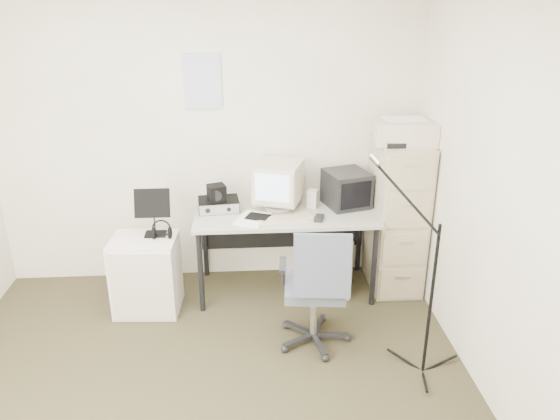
{
  "coord_description": "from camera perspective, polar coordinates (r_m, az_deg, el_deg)",
  "views": [
    {
      "loc": [
        0.3,
        -2.72,
        2.44
      ],
      "look_at": [
        0.55,
        0.95,
        0.95
      ],
      "focal_mm": 35.0,
      "sensor_mm": 36.0,
      "label": 1
    }
  ],
  "objects": [
    {
      "name": "floor",
      "position": [
        3.67,
        -8.06,
        -20.01
      ],
      "size": [
        3.6,
        3.6,
        0.01
      ],
      "primitive_type": "cube",
      "color": "#342F1A",
      "rests_on": "ground"
    },
    {
      "name": "wall_back",
      "position": [
        4.68,
        -7.51,
        7.15
      ],
      "size": [
        3.6,
        0.02,
        2.5
      ],
      "primitive_type": "cube",
      "color": "white",
      "rests_on": "ground"
    },
    {
      "name": "wall_right",
      "position": [
        3.33,
        23.24,
        -0.8
      ],
      "size": [
        0.02,
        3.6,
        2.5
      ],
      "primitive_type": "cube",
      "color": "white",
      "rests_on": "ground"
    },
    {
      "name": "wall_calendar",
      "position": [
        4.57,
        -8.09,
        13.17
      ],
      "size": [
        0.3,
        0.02,
        0.44
      ],
      "primitive_type": "cube",
      "color": "white",
      "rests_on": "wall_back"
    },
    {
      "name": "filing_cabinet",
      "position": [
        4.74,
        12.07,
        -0.63
      ],
      "size": [
        0.4,
        0.6,
        1.3
      ],
      "primitive_type": "cube",
      "color": "beige",
      "rests_on": "floor"
    },
    {
      "name": "printer",
      "position": [
        4.48,
        12.96,
        7.96
      ],
      "size": [
        0.51,
        0.38,
        0.18
      ],
      "primitive_type": "cube",
      "rotation": [
        0.0,
        0.0,
        -0.13
      ],
      "color": "beige",
      "rests_on": "filing_cabinet"
    },
    {
      "name": "desk",
      "position": [
        4.67,
        0.56,
        -4.33
      ],
      "size": [
        1.5,
        0.7,
        0.73
      ],
      "primitive_type": "cube",
      "color": "#B6B39C",
      "rests_on": "floor"
    },
    {
      "name": "crt_monitor",
      "position": [
        4.53,
        -0.14,
        2.57
      ],
      "size": [
        0.46,
        0.47,
        0.4
      ],
      "primitive_type": "cube",
      "rotation": [
        0.0,
        0.0,
        -0.33
      ],
      "color": "beige",
      "rests_on": "desk"
    },
    {
      "name": "crt_tv",
      "position": [
        4.64,
        6.93,
        2.24
      ],
      "size": [
        0.41,
        0.43,
        0.3
      ],
      "primitive_type": "cube",
      "rotation": [
        0.0,
        0.0,
        0.29
      ],
      "color": "black",
      "rests_on": "desk"
    },
    {
      "name": "desk_speaker",
      "position": [
        4.6,
        3.44,
        1.19
      ],
      "size": [
        0.11,
        0.11,
        0.15
      ],
      "primitive_type": "cube",
      "rotation": [
        0.0,
        0.0,
        -0.42
      ],
      "color": "beige",
      "rests_on": "desk"
    },
    {
      "name": "keyboard",
      "position": [
        4.34,
        0.49,
        -0.99
      ],
      "size": [
        0.47,
        0.28,
        0.02
      ],
      "primitive_type": "cube",
      "rotation": [
        0.0,
        0.0,
        0.3
      ],
      "color": "beige",
      "rests_on": "desk"
    },
    {
      "name": "mouse",
      "position": [
        4.36,
        4.11,
        -0.85
      ],
      "size": [
        0.1,
        0.13,
        0.03
      ],
      "primitive_type": "cube",
      "rotation": [
        0.0,
        0.0,
        -0.32
      ],
      "color": "black",
      "rests_on": "desk"
    },
    {
      "name": "radio_receiver",
      "position": [
        4.57,
        -6.43,
        0.58
      ],
      "size": [
        0.35,
        0.27,
        0.09
      ],
      "primitive_type": "cube",
      "rotation": [
        0.0,
        0.0,
        0.1
      ],
      "color": "black",
      "rests_on": "desk"
    },
    {
      "name": "radio_speaker",
      "position": [
        4.49,
        -6.64,
        1.78
      ],
      "size": [
        0.17,
        0.17,
        0.14
      ],
      "primitive_type": "cube",
      "rotation": [
        0.0,
        0.0,
        0.33
      ],
      "color": "black",
      "rests_on": "radio_receiver"
    },
    {
      "name": "papers",
      "position": [
        4.36,
        -2.85,
        -0.9
      ],
      "size": [
        0.32,
        0.36,
        0.02
      ],
      "primitive_type": "cube",
      "rotation": [
        0.0,
        0.0,
        -0.4
      ],
      "color": "white",
      "rests_on": "desk"
    },
    {
      "name": "pc_tower",
      "position": [
        4.79,
        6.46,
        -6.19
      ],
      "size": [
        0.27,
        0.43,
        0.37
      ],
      "primitive_type": "cube",
      "rotation": [
        0.0,
        0.0,
        -0.25
      ],
      "color": "beige",
      "rests_on": "floor"
    },
    {
      "name": "office_chair",
      "position": [
        3.95,
        3.63,
        -7.79
      ],
      "size": [
        0.6,
        0.6,
        0.95
      ],
      "primitive_type": "cube",
      "rotation": [
        0.0,
        0.0,
        -0.1
      ],
      "color": "#3C404A",
      "rests_on": "floor"
    },
    {
      "name": "side_cart",
      "position": [
        4.54,
        -13.78,
        -6.56
      ],
      "size": [
        0.53,
        0.44,
        0.63
      ],
      "primitive_type": "cube",
      "rotation": [
        0.0,
        0.0,
        -0.06
      ],
      "color": "silver",
      "rests_on": "floor"
    },
    {
      "name": "music_stand",
      "position": [
        4.38,
        -13.08,
        -0.15
      ],
      "size": [
        0.28,
        0.17,
        0.4
      ],
      "primitive_type": "cube",
      "rotation": [
        0.0,
        0.0,
        -0.08
      ],
      "color": "black",
      "rests_on": "side_cart"
    },
    {
      "name": "headphones",
      "position": [
        4.37,
        -12.25,
        -2.26
      ],
      "size": [
        0.2,
        0.2,
        0.03
      ],
      "primitive_type": "torus",
      "rotation": [
        0.0,
        0.0,
        0.27
      ],
      "color": "black",
      "rests_on": "side_cart"
    },
    {
      "name": "mic_stand",
      "position": [
        3.66,
        15.76,
        -6.91
      ],
      "size": [
        0.03,
        0.03,
        1.44
      ],
      "primitive_type": "cylinder",
      "rotation": [
        0.0,
        0.0,
        2.16
      ],
      "color": "black",
      "rests_on": "floor"
    }
  ]
}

